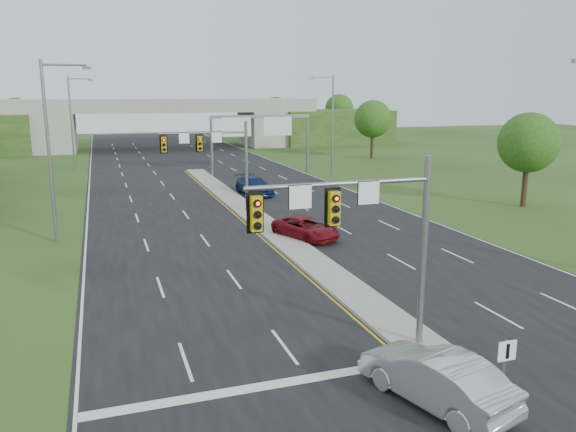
% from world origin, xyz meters
% --- Properties ---
extents(ground, '(240.00, 240.00, 0.00)m').
position_xyz_m(ground, '(0.00, 0.00, 0.00)').
color(ground, '#244318').
rests_on(ground, ground).
extents(road, '(24.00, 160.00, 0.02)m').
position_xyz_m(road, '(0.00, 35.00, 0.01)').
color(road, black).
rests_on(road, ground).
extents(median, '(2.00, 54.00, 0.16)m').
position_xyz_m(median, '(0.00, 23.00, 0.10)').
color(median, gray).
rests_on(median, road).
extents(median_nose, '(2.00, 2.00, 0.16)m').
position_xyz_m(median_nose, '(0.00, -4.00, 0.10)').
color(median_nose, gray).
rests_on(median_nose, road).
extents(lane_markings, '(23.72, 160.00, 0.01)m').
position_xyz_m(lane_markings, '(-0.60, 28.91, 0.02)').
color(lane_markings, gold).
rests_on(lane_markings, road).
extents(signal_mast_near, '(6.62, 0.60, 7.00)m').
position_xyz_m(signal_mast_near, '(-2.26, -0.07, 4.73)').
color(signal_mast_near, slate).
rests_on(signal_mast_near, ground).
extents(signal_mast_far, '(6.62, 0.60, 7.00)m').
position_xyz_m(signal_mast_far, '(-2.26, 24.93, 4.73)').
color(signal_mast_far, slate).
rests_on(signal_mast_far, ground).
extents(keep_right_sign, '(0.60, 0.13, 2.20)m').
position_xyz_m(keep_right_sign, '(0.00, -4.53, 1.52)').
color(keep_right_sign, slate).
rests_on(keep_right_sign, ground).
extents(sign_gantry, '(11.58, 0.44, 6.67)m').
position_xyz_m(sign_gantry, '(6.68, 44.92, 5.24)').
color(sign_gantry, slate).
rests_on(sign_gantry, ground).
extents(overpass, '(80.00, 14.00, 8.10)m').
position_xyz_m(overpass, '(0.00, 80.00, 3.55)').
color(overpass, gray).
rests_on(overpass, ground).
extents(lightpole_l_mid, '(2.85, 0.25, 11.00)m').
position_xyz_m(lightpole_l_mid, '(-13.30, 20.00, 6.10)').
color(lightpole_l_mid, slate).
rests_on(lightpole_l_mid, ground).
extents(lightpole_l_far, '(2.85, 0.25, 11.00)m').
position_xyz_m(lightpole_l_far, '(-13.30, 55.00, 6.10)').
color(lightpole_l_far, slate).
rests_on(lightpole_l_far, ground).
extents(lightpole_r_far, '(2.85, 0.25, 11.00)m').
position_xyz_m(lightpole_r_far, '(13.30, 40.00, 6.10)').
color(lightpole_r_far, slate).
rests_on(lightpole_r_far, ground).
extents(tree_r_near, '(4.80, 4.80, 7.60)m').
position_xyz_m(tree_r_near, '(22.00, 20.00, 5.18)').
color(tree_r_near, '#382316').
rests_on(tree_r_near, ground).
extents(tree_r_mid, '(5.20, 5.20, 8.12)m').
position_xyz_m(tree_r_mid, '(26.00, 55.00, 5.51)').
color(tree_r_mid, '#382316').
rests_on(tree_r_mid, ground).
extents(tree_back_b, '(5.60, 5.60, 8.32)m').
position_xyz_m(tree_back_b, '(-24.00, 94.00, 5.51)').
color(tree_back_b, '#382316').
rests_on(tree_back_b, ground).
extents(tree_back_c, '(5.60, 5.60, 8.32)m').
position_xyz_m(tree_back_c, '(24.00, 94.00, 5.51)').
color(tree_back_c, '#382316').
rests_on(tree_back_c, ground).
extents(tree_back_d, '(6.00, 6.00, 8.85)m').
position_xyz_m(tree_back_d, '(38.00, 94.00, 5.84)').
color(tree_back_d, '#382316').
rests_on(tree_back_d, ground).
extents(car_silver, '(3.11, 5.26, 1.64)m').
position_xyz_m(car_silver, '(-1.63, -3.54, 0.84)').
color(car_silver, '#B7BABF').
rests_on(car_silver, road).
extents(car_far_a, '(3.86, 5.33, 1.35)m').
position_xyz_m(car_far_a, '(1.50, 15.89, 0.69)').
color(car_far_a, maroon).
rests_on(car_far_a, road).
extents(car_far_b, '(2.79, 5.65, 1.58)m').
position_xyz_m(car_far_b, '(2.58, 32.33, 0.81)').
color(car_far_b, '#0B1A46').
rests_on(car_far_b, road).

